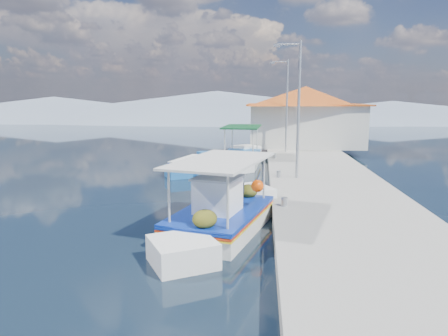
{
  "coord_description": "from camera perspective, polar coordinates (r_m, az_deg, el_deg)",
  "views": [
    {
      "loc": [
        3.03,
        -16.41,
        4.1
      ],
      "look_at": [
        1.52,
        -0.35,
        1.3
      ],
      "focal_mm": 32.81,
      "sensor_mm": 36.0,
      "label": 1
    }
  ],
  "objects": [
    {
      "name": "lamp_post_near",
      "position": [
        18.47,
        10.09,
        8.93
      ],
      "size": [
        1.21,
        0.14,
        6.0
      ],
      "color": "#A5A8AD",
      "rests_on": "quay"
    },
    {
      "name": "lamp_post_far",
      "position": [
        27.45,
        8.57,
        9.22
      ],
      "size": [
        1.21,
        0.14,
        6.0
      ],
      "color": "#A5A8AD",
      "rests_on": "quay"
    },
    {
      "name": "main_caique",
      "position": [
        12.72,
        -0.4,
        -6.68
      ],
      "size": [
        3.5,
        7.33,
        2.5
      ],
      "rotation": [
        0.0,
        0.0,
        0.27
      ],
      "color": "white",
      "rests_on": "ground"
    },
    {
      "name": "quay",
      "position": [
        22.91,
        12.49,
        -0.06
      ],
      "size": [
        5.0,
        44.0,
        0.5
      ],
      "primitive_type": "cube",
      "color": "gray",
      "rests_on": "ground"
    },
    {
      "name": "ground",
      "position": [
        17.18,
        -4.96,
        -4.0
      ],
      "size": [
        160.0,
        160.0,
        0.0
      ],
      "primitive_type": "plane",
      "color": "black",
      "rests_on": "ground"
    },
    {
      "name": "caique_green_canopy",
      "position": [
        25.18,
        2.49,
        1.37
      ],
      "size": [
        2.37,
        7.03,
        2.63
      ],
      "rotation": [
        0.0,
        0.0,
        0.06
      ],
      "color": "white",
      "rests_on": "ground"
    },
    {
      "name": "caique_blue_hull",
      "position": [
        23.2,
        -4.08,
        0.35
      ],
      "size": [
        2.72,
        5.67,
        1.04
      ],
      "rotation": [
        0.0,
        0.0,
        0.26
      ],
      "color": "#1D63AF",
      "rests_on": "ground"
    },
    {
      "name": "harbor_building",
      "position": [
        31.59,
        11.21,
        7.26
      ],
      "size": [
        10.49,
        10.49,
        4.4
      ],
      "color": "silver",
      "rests_on": "quay"
    },
    {
      "name": "bollards",
      "position": [
        21.94,
        7.32,
        0.72
      ],
      "size": [
        0.2,
        17.2,
        0.3
      ],
      "color": "#A5A8AD",
      "rests_on": "quay"
    },
    {
      "name": "mountain_ridge",
      "position": [
        72.52,
        8.23,
        8.11
      ],
      "size": [
        171.4,
        96.0,
        5.5
      ],
      "color": "gray",
      "rests_on": "ground"
    }
  ]
}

